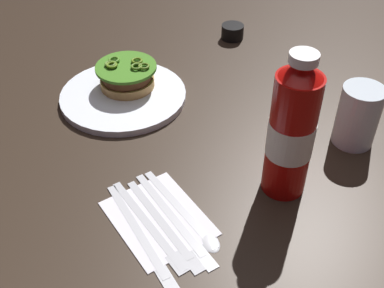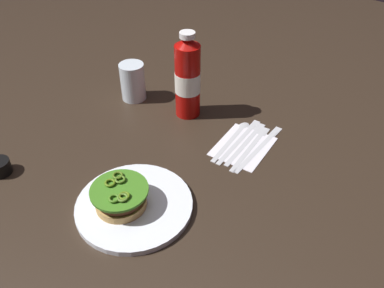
{
  "view_description": "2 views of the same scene",
  "coord_description": "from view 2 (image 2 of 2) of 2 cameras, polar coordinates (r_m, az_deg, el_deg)",
  "views": [
    {
      "loc": [
        0.66,
        -0.36,
        0.54
      ],
      "look_at": [
        0.12,
        -0.11,
        0.04
      ],
      "focal_mm": 44.91,
      "sensor_mm": 36.0,
      "label": 1
    },
    {
      "loc": [
        -0.45,
        -0.62,
        0.63
      ],
      "look_at": [
        0.09,
        -0.14,
        0.05
      ],
      "focal_mm": 36.87,
      "sensor_mm": 36.0,
      "label": 2
    }
  ],
  "objects": [
    {
      "name": "butter_knife",
      "position": [
        1.02,
        8.09,
        0.61
      ],
      "size": [
        0.2,
        0.04,
        0.0
      ],
      "color": "silver",
      "rests_on": "napkin"
    },
    {
      "name": "table_knife",
      "position": [
        1.01,
        10.09,
        -0.09
      ],
      "size": [
        0.22,
        0.03,
        0.0
      ],
      "color": "silver",
      "rests_on": "napkin"
    },
    {
      "name": "water_glass",
      "position": [
        1.17,
        -8.56,
        8.92
      ],
      "size": [
        0.07,
        0.07,
        0.11
      ],
      "primitive_type": "cylinder",
      "color": "silver",
      "rests_on": "ground_plane"
    },
    {
      "name": "napkin",
      "position": [
        1.0,
        7.41,
        -0.31
      ],
      "size": [
        0.17,
        0.14,
        0.0
      ],
      "primitive_type": "cube",
      "rotation": [
        0.0,
        0.0,
        0.15
      ],
      "color": "white",
      "rests_on": "ground_plane"
    },
    {
      "name": "spoon_utensil",
      "position": [
        1.03,
        6.3,
        1.41
      ],
      "size": [
        0.19,
        0.05,
        0.0
      ],
      "color": "silver",
      "rests_on": "napkin"
    },
    {
      "name": "fork_utensil",
      "position": [
        1.01,
        8.84,
        0.08
      ],
      "size": [
        0.2,
        0.05,
        0.0
      ],
      "color": "silver",
      "rests_on": "napkin"
    },
    {
      "name": "ground_plane",
      "position": [
        0.99,
        -9.85,
        -1.16
      ],
      "size": [
        3.0,
        3.0,
        0.0
      ],
      "primitive_type": "plane",
      "color": "#2D2218"
    },
    {
      "name": "ketchup_bottle",
      "position": [
        1.05,
        -0.63,
        9.45
      ],
      "size": [
        0.07,
        0.07,
        0.24
      ],
      "color": "#A80B08",
      "rests_on": "ground_plane"
    },
    {
      "name": "steak_knife",
      "position": [
        1.02,
        7.2,
        0.98
      ],
      "size": [
        0.21,
        0.04,
        0.0
      ],
      "color": "silver",
      "rests_on": "napkin"
    },
    {
      "name": "dinner_plate",
      "position": [
        0.85,
        -8.34,
        -8.78
      ],
      "size": [
        0.25,
        0.25,
        0.01
      ],
      "primitive_type": "cylinder",
      "color": "white",
      "rests_on": "ground_plane"
    },
    {
      "name": "burger_sandwich",
      "position": [
        0.83,
        -10.34,
        -7.52
      ],
      "size": [
        0.12,
        0.12,
        0.05
      ],
      "color": "tan",
      "rests_on": "dinner_plate"
    }
  ]
}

